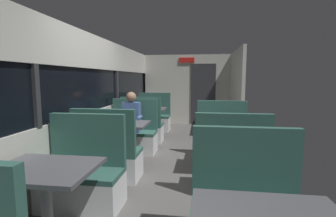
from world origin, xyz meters
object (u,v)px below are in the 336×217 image
object	(u,v)px
bench_near_window_facing_entry	(83,179)
bench_mid_window_facing_end	(108,158)
dining_table_near_window	(45,178)
bench_far_window_facing_end	(143,129)
bench_mid_window_facing_entry	(133,136)
coffee_cup_primary	(151,106)
dining_table_far_window	(149,112)
bench_rear_aisle_facing_end	(230,168)
bench_far_window_facing_entry	(154,119)
dining_table_rear_aisle	(226,134)
seated_passenger	(132,127)
bench_rear_aisle_facing_entry	(222,142)
dining_table_mid_window	(122,129)

from	to	relation	value
bench_near_window_facing_entry	bench_mid_window_facing_end	distance (m)	0.81
dining_table_near_window	bench_far_window_facing_end	size ratio (longest dim) A/B	0.82
bench_mid_window_facing_entry	coffee_cup_primary	distance (m)	1.64
dining_table_far_window	bench_near_window_facing_entry	bearing A→B (deg)	-90.00
bench_far_window_facing_end	bench_rear_aisle_facing_end	distance (m)	3.00
bench_mid_window_facing_end	bench_far_window_facing_entry	xyz separation A→B (m)	(0.00, 3.61, 0.00)
bench_mid_window_facing_end	bench_rear_aisle_facing_end	distance (m)	1.80
bench_far_window_facing_entry	dining_table_rear_aisle	size ratio (longest dim) A/B	1.22
seated_passenger	bench_near_window_facing_entry	bearing A→B (deg)	-90.00
dining_table_near_window	dining_table_far_window	size ratio (longest dim) A/B	1.00
dining_table_near_window	bench_rear_aisle_facing_end	distance (m)	2.24
bench_rear_aisle_facing_entry	coffee_cup_primary	bearing A→B (deg)	134.42
bench_near_window_facing_entry	dining_table_far_window	xyz separation A→B (m)	(0.00, 3.72, 0.31)
dining_table_near_window	bench_mid_window_facing_entry	size ratio (longest dim) A/B	0.82
bench_near_window_facing_entry	bench_far_window_facing_end	world-z (taller)	same
bench_far_window_facing_end	bench_far_window_facing_entry	distance (m)	1.40
dining_table_rear_aisle	bench_rear_aisle_facing_entry	world-z (taller)	bench_rear_aisle_facing_entry
dining_table_rear_aisle	dining_table_mid_window	bearing A→B (deg)	173.62
bench_mid_window_facing_entry	bench_mid_window_facing_end	bearing A→B (deg)	-90.00
bench_far_window_facing_end	dining_table_rear_aisle	size ratio (longest dim) A/B	1.22
bench_near_window_facing_entry	dining_table_far_window	size ratio (longest dim) A/B	1.22
dining_table_mid_window	coffee_cup_primary	distance (m)	2.28
dining_table_far_window	coffee_cup_primary	distance (m)	0.17
dining_table_far_window	dining_table_mid_window	bearing A→B (deg)	-90.00
dining_table_far_window	bench_mid_window_facing_entry	bearing A→B (deg)	-90.00
dining_table_near_window	bench_rear_aisle_facing_entry	distance (m)	3.26
dining_table_far_window	dining_table_near_window	bearing A→B (deg)	-90.00
dining_table_far_window	bench_rear_aisle_facing_end	distance (m)	3.60
bench_near_window_facing_entry	bench_rear_aisle_facing_end	bearing A→B (deg)	18.81
dining_table_far_window	bench_far_window_facing_entry	distance (m)	0.77
dining_table_near_window	bench_mid_window_facing_end	size ratio (longest dim) A/B	0.82
bench_near_window_facing_entry	coffee_cup_primary	bearing A→B (deg)	89.24
bench_near_window_facing_entry	seated_passenger	distance (m)	2.15
dining_table_rear_aisle	coffee_cup_primary	world-z (taller)	coffee_cup_primary
dining_table_near_window	bench_far_window_facing_end	distance (m)	3.73
bench_far_window_facing_entry	seated_passenger	bearing A→B (deg)	-90.00
bench_mid_window_facing_end	seated_passenger	distance (m)	1.34
bench_rear_aisle_facing_entry	coffee_cup_primary	size ratio (longest dim) A/B	12.22
dining_table_far_window	bench_rear_aisle_facing_entry	world-z (taller)	bench_rear_aisle_facing_entry
coffee_cup_primary	dining_table_near_window	bearing A→B (deg)	-90.64
bench_mid_window_facing_entry	coffee_cup_primary	size ratio (longest dim) A/B	12.22
bench_rear_aisle_facing_end	seated_passenger	world-z (taller)	seated_passenger
bench_rear_aisle_facing_end	bench_rear_aisle_facing_entry	world-z (taller)	same
dining_table_far_window	seated_passenger	world-z (taller)	seated_passenger
bench_rear_aisle_facing_end	coffee_cup_primary	bearing A→B (deg)	118.72
bench_far_window_facing_entry	bench_rear_aisle_facing_entry	xyz separation A→B (m)	(1.79, -2.41, 0.00)
bench_mid_window_facing_end	dining_table_rear_aisle	bearing A→B (deg)	15.59
bench_mid_window_facing_entry	bench_rear_aisle_facing_end	distance (m)	2.40
dining_table_mid_window	bench_far_window_facing_entry	world-z (taller)	bench_far_window_facing_entry
dining_table_far_window	bench_rear_aisle_facing_end	world-z (taller)	bench_rear_aisle_facing_end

